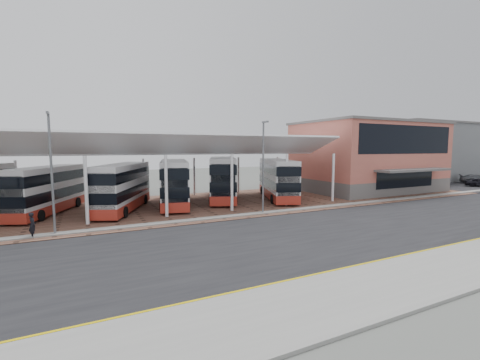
{
  "coord_description": "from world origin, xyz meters",
  "views": [
    {
      "loc": [
        -12.15,
        -17.89,
        5.77
      ],
      "look_at": [
        -0.1,
        6.61,
        3.06
      ],
      "focal_mm": 24.0,
      "sensor_mm": 36.0,
      "label": 1
    }
  ],
  "objects": [
    {
      "name": "carpark_car_b",
      "position": [
        44.64,
        11.07,
        0.82
      ],
      "size": [
        4.65,
        5.37,
        1.48
      ],
      "primitive_type": "imported",
      "rotation": [
        0.0,
        0.0,
        0.62
      ],
      "color": "#43454A",
      "rests_on": "carpark_surface"
    },
    {
      "name": "warehouse",
      "position": [
        48.0,
        24.0,
        5.15
      ],
      "size": [
        30.5,
        20.5,
        10.25
      ],
      "color": "slate",
      "rests_on": "ground"
    },
    {
      "name": "bus_5",
      "position": [
        7.61,
        12.67,
        2.26
      ],
      "size": [
        6.15,
        10.9,
        4.42
      ],
      "rotation": [
        0.0,
        0.0,
        -0.37
      ],
      "color": "silver",
      "rests_on": "forecourt"
    },
    {
      "name": "yellow_line_near",
      "position": [
        0.0,
        -7.0,
        0.03
      ],
      "size": [
        120.0,
        0.12,
        0.01
      ],
      "primitive_type": "cube",
      "color": "#D9B905",
      "rests_on": "road"
    },
    {
      "name": "bus_1",
      "position": [
        -15.07,
        14.5,
        2.1
      ],
      "size": [
        6.07,
        10.07,
        4.11
      ],
      "rotation": [
        0.0,
        0.0,
        -0.41
      ],
      "color": "silver",
      "rests_on": "forecourt"
    },
    {
      "name": "lamp_west",
      "position": [
        -14.0,
        6.27,
        4.36
      ],
      "size": [
        0.16,
        0.9,
        8.07
      ],
      "color": "slate",
      "rests_on": "ground"
    },
    {
      "name": "lamp_east",
      "position": [
        2.0,
        6.27,
        4.36
      ],
      "size": [
        0.16,
        0.9,
        8.07
      ],
      "color": "slate",
      "rests_on": "ground"
    },
    {
      "name": "north_kerb",
      "position": [
        0.0,
        6.2,
        0.07
      ],
      "size": [
        120.0,
        0.8,
        0.14
      ],
      "primitive_type": "cube",
      "color": "gray",
      "rests_on": "ground"
    },
    {
      "name": "ground",
      "position": [
        0.0,
        0.0,
        0.0
      ],
      "size": [
        140.0,
        140.0,
        0.0
      ],
      "primitive_type": "plane",
      "color": "#50534E"
    },
    {
      "name": "pedestrian",
      "position": [
        -15.21,
        6.0,
        0.88
      ],
      "size": [
        0.58,
        0.7,
        1.64
      ],
      "primitive_type": "imported",
      "rotation": [
        0.0,
        0.0,
        1.95
      ],
      "color": "black",
      "rests_on": "forecourt"
    },
    {
      "name": "road",
      "position": [
        0.0,
        -1.0,
        0.01
      ],
      "size": [
        120.0,
        14.0,
        0.02
      ],
      "primitive_type": "cube",
      "color": "black",
      "rests_on": "ground"
    },
    {
      "name": "carpark_car_a",
      "position": [
        40.64,
        8.75,
        0.74
      ],
      "size": [
        3.58,
        4.04,
        1.32
      ],
      "primitive_type": "imported",
      "rotation": [
        0.0,
        0.0,
        0.64
      ],
      "color": "black",
      "rests_on": "carpark_surface"
    },
    {
      "name": "bus_4",
      "position": [
        1.87,
        15.05,
        2.39
      ],
      "size": [
        6.77,
        11.51,
        4.69
      ],
      "rotation": [
        0.0,
        0.0,
        -0.39
      ],
      "color": "silver",
      "rests_on": "forecourt"
    },
    {
      "name": "sidewalk",
      "position": [
        0.0,
        -9.0,
        0.07
      ],
      "size": [
        120.0,
        4.0,
        0.14
      ],
      "primitive_type": "cube",
      "color": "gray",
      "rests_on": "ground"
    },
    {
      "name": "yellow_line_far",
      "position": [
        0.0,
        -6.7,
        0.03
      ],
      "size": [
        120.0,
        0.12,
        0.01
      ],
      "primitive_type": "cube",
      "color": "#D9B905",
      "rests_on": "road"
    },
    {
      "name": "bus_2",
      "position": [
        -8.94,
        13.1,
        2.18
      ],
      "size": [
        6.36,
        10.44,
        4.27
      ],
      "rotation": [
        0.0,
        0.0,
        -0.42
      ],
      "color": "silver",
      "rests_on": "forecourt"
    },
    {
      "name": "terminal",
      "position": [
        23.0,
        13.92,
        4.66
      ],
      "size": [
        18.4,
        14.4,
        9.25
      ],
      "color": "#625F5D",
      "rests_on": "ground"
    },
    {
      "name": "canopy",
      "position": [
        -6.0,
        13.94,
        5.8
      ],
      "size": [
        37.0,
        11.63,
        7.07
      ],
      "color": "white",
      "rests_on": "ground"
    },
    {
      "name": "bus_3",
      "position": [
        -3.92,
        13.97,
        2.29
      ],
      "size": [
        5.07,
        11.17,
        4.49
      ],
      "rotation": [
        0.0,
        0.0,
        -0.25
      ],
      "color": "silver",
      "rests_on": "forecourt"
    },
    {
      "name": "forecourt",
      "position": [
        2.0,
        13.0,
        0.03
      ],
      "size": [
        72.0,
        16.0,
        0.06
      ],
      "primitive_type": "cube",
      "color": "brown",
      "rests_on": "ground"
    }
  ]
}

